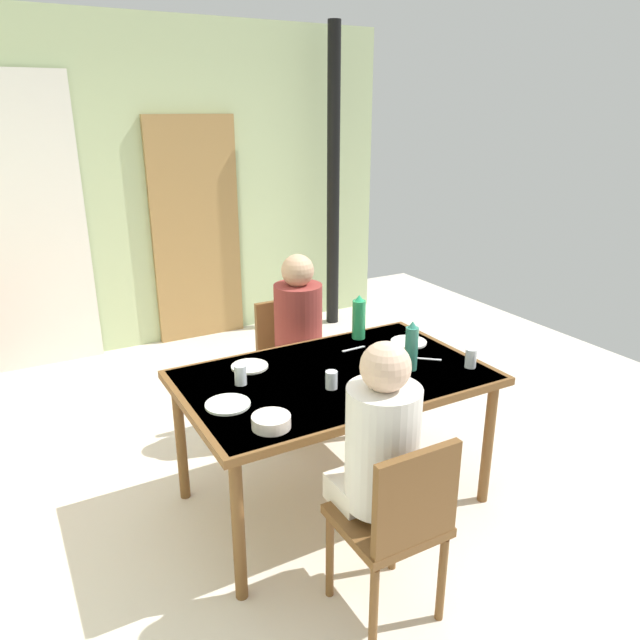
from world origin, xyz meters
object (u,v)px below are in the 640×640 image
object	(u,v)px
person_far_diner	(299,324)
water_bottle_green_far	(359,318)
dining_table	(334,386)
chair_near_diner	(397,521)
chair_far_diner	(290,358)
person_near_diner	(380,443)
water_bottle_green_near	(411,347)
serving_bowl_center	(271,422)

from	to	relation	value
person_far_diner	water_bottle_green_far	distance (m)	0.41
dining_table	chair_near_diner	distance (m)	0.88
chair_far_diner	person_near_diner	bearing A→B (deg)	76.92
chair_far_diner	water_bottle_green_near	xyz separation A→B (m)	(0.22, -0.98, 0.38)
chair_far_diner	person_far_diner	xyz separation A→B (m)	(0.00, -0.14, 0.28)
chair_near_diner	person_near_diner	xyz separation A→B (m)	(-0.00, 0.14, 0.28)
chair_near_diner	serving_bowl_center	xyz separation A→B (m)	(-0.31, 0.50, 0.29)
person_far_diner	water_bottle_green_near	xyz separation A→B (m)	(0.22, -0.84, 0.10)
dining_table	person_near_diner	distance (m)	0.73
dining_table	person_far_diner	distance (m)	0.73
water_bottle_green_near	water_bottle_green_far	world-z (taller)	same
dining_table	chair_near_diner	xyz separation A→B (m)	(-0.20, -0.84, -0.19)
water_bottle_green_far	serving_bowl_center	bearing A→B (deg)	-141.68
person_far_diner	water_bottle_green_far	xyz separation A→B (m)	(0.23, -0.33, 0.10)
chair_far_diner	water_bottle_green_far	distance (m)	0.64
person_near_diner	person_far_diner	size ratio (longest dim) A/B	1.00
chair_near_diner	water_bottle_green_near	size ratio (longest dim) A/B	3.26
chair_near_diner	person_near_diner	size ratio (longest dim) A/B	1.13
dining_table	person_near_diner	bearing A→B (deg)	-105.70
chair_near_diner	dining_table	bearing A→B (deg)	76.75
dining_table	chair_near_diner	bearing A→B (deg)	-103.25
water_bottle_green_far	water_bottle_green_near	bearing A→B (deg)	-90.66
chair_near_diner	serving_bowl_center	distance (m)	0.66
chair_far_diner	serving_bowl_center	world-z (taller)	chair_far_diner
water_bottle_green_near	person_far_diner	bearing A→B (deg)	104.68
chair_near_diner	person_far_diner	xyz separation A→B (m)	(0.36, 1.54, 0.28)
chair_far_diner	serving_bowl_center	xyz separation A→B (m)	(-0.67, -1.17, 0.29)
dining_table	chair_far_diner	size ratio (longest dim) A/B	1.80
chair_near_diner	water_bottle_green_far	size ratio (longest dim) A/B	3.25
person_far_diner	water_bottle_green_near	distance (m)	0.88
person_far_diner	water_bottle_green_far	bearing A→B (deg)	124.58
water_bottle_green_near	water_bottle_green_far	size ratio (longest dim) A/B	1.00
chair_far_diner	chair_near_diner	bearing A→B (deg)	77.96
chair_near_diner	water_bottle_green_near	xyz separation A→B (m)	(0.58, 0.70, 0.38)
person_near_diner	person_far_diner	bearing A→B (deg)	75.70
person_near_diner	water_bottle_green_near	world-z (taller)	person_near_diner
dining_table	person_far_diner	world-z (taller)	person_far_diner
chair_near_diner	person_near_diner	distance (m)	0.31
person_near_diner	water_bottle_green_far	bearing A→B (deg)	61.49
person_near_diner	serving_bowl_center	distance (m)	0.48
dining_table	person_far_diner	bearing A→B (deg)	77.13
person_near_diner	serving_bowl_center	bearing A→B (deg)	130.38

